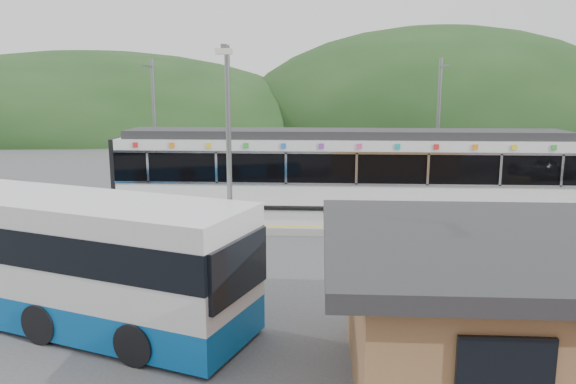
{
  "coord_description": "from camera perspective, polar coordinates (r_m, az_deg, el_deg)",
  "views": [
    {
      "loc": [
        1.32,
        -19.15,
        5.72
      ],
      "look_at": [
        0.14,
        1.0,
        1.86
      ],
      "focal_mm": 35.0,
      "sensor_mm": 36.0,
      "label": 1
    }
  ],
  "objects": [
    {
      "name": "catenary_mast_west",
      "position": [
        29.01,
        -13.4,
        6.43
      ],
      "size": [
        0.18,
        1.8,
        7.0
      ],
      "color": "slate",
      "rests_on": "ground"
    },
    {
      "name": "hills",
      "position": [
        25.57,
        14.26,
        -2.45
      ],
      "size": [
        146.0,
        149.0,
        26.0
      ],
      "color": "#1E3D19",
      "rests_on": "ground"
    },
    {
      "name": "bus",
      "position": [
        15.42,
        -24.24,
        -6.04
      ],
      "size": [
        11.61,
        6.32,
        3.11
      ],
      "rotation": [
        0.0,
        0.0,
        -0.34
      ],
      "color": "#0B5BAD",
      "rests_on": "ground"
    },
    {
      "name": "train",
      "position": [
        25.43,
        5.67,
        2.5
      ],
      "size": [
        20.44,
        3.01,
        3.74
      ],
      "color": "black",
      "rests_on": "ground"
    },
    {
      "name": "lamp_post",
      "position": [
        12.91,
        -6.09,
        2.76
      ],
      "size": [
        0.37,
        1.16,
        6.6
      ],
      "rotation": [
        0.0,
        0.0,
        0.1
      ],
      "color": "slate",
      "rests_on": "ground"
    },
    {
      "name": "platform",
      "position": [
        23.17,
        -0.0,
        -3.09
      ],
      "size": [
        26.0,
        3.2,
        0.3
      ],
      "primitive_type": "cube",
      "color": "#9E9E99",
      "rests_on": "ground"
    },
    {
      "name": "station_shelter",
      "position": [
        11.92,
        26.71,
        -10.83
      ],
      "size": [
        9.2,
        6.2,
        3.0
      ],
      "color": "#936240",
      "rests_on": "ground"
    },
    {
      "name": "ground",
      "position": [
        20.03,
        -0.56,
        -5.77
      ],
      "size": [
        120.0,
        120.0,
        0.0
      ],
      "primitive_type": "plane",
      "color": "#4C4C4F",
      "rests_on": "ground"
    },
    {
      "name": "yellow_line",
      "position": [
        21.87,
        -0.2,
        -3.51
      ],
      "size": [
        26.0,
        0.1,
        0.01
      ],
      "primitive_type": "cube",
      "color": "yellow",
      "rests_on": "platform"
    },
    {
      "name": "catenary_mast_east",
      "position": [
        28.36,
        14.99,
        6.27
      ],
      "size": [
        0.18,
        1.8,
        7.0
      ],
      "color": "slate",
      "rests_on": "ground"
    }
  ]
}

